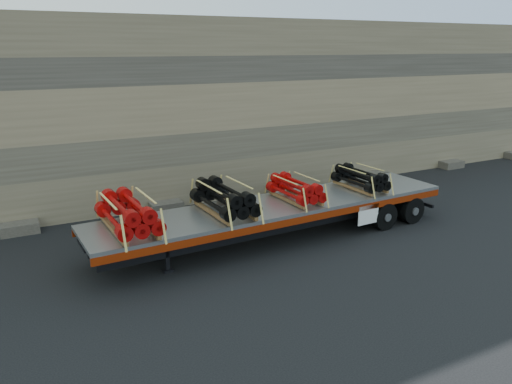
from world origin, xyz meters
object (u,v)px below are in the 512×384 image
(bundle_midrear, at_px, (296,190))
(bundle_rear, at_px, (360,179))
(trailer, at_px, (277,221))
(bundle_midfront, at_px, (224,199))
(bundle_front, at_px, (128,215))

(bundle_midrear, height_order, bundle_rear, bundle_midrear)
(trailer, relative_size, bundle_midrear, 6.02)
(bundle_midfront, relative_size, bundle_rear, 1.20)
(bundle_front, relative_size, bundle_midrear, 1.23)
(bundle_front, distance_m, bundle_midfront, 2.85)
(bundle_midfront, distance_m, bundle_midrear, 2.53)
(bundle_front, distance_m, bundle_midrear, 5.39)
(bundle_midrear, relative_size, bundle_rear, 1.00)
(bundle_rear, bearing_deg, bundle_midrear, 180.00)
(trailer, height_order, bundle_front, bundle_front)
(bundle_midfront, xyz_separation_m, bundle_midrear, (2.53, 0.11, -0.07))
(trailer, xyz_separation_m, bundle_rear, (3.36, 0.14, 0.95))
(bundle_rear, bearing_deg, trailer, -180.00)
(trailer, height_order, bundle_rear, bundle_rear)
(bundle_front, height_order, bundle_midfront, bundle_front)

